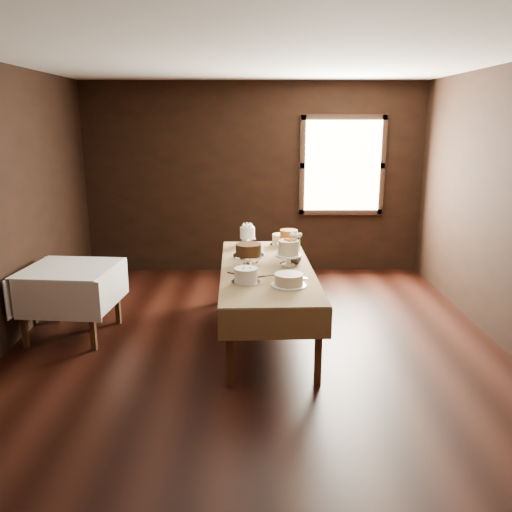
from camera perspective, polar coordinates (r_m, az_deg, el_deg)
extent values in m
cube|color=black|center=(5.28, 0.02, -10.59)|extent=(5.00, 6.00, 0.01)
cube|color=beige|center=(4.81, 0.03, 21.21)|extent=(5.00, 6.00, 0.01)
cube|color=black|center=(7.82, -0.22, 8.40)|extent=(5.00, 0.02, 2.80)
cube|color=black|center=(1.97, 1.02, -10.91)|extent=(5.00, 0.02, 2.80)
cube|color=#FFEABF|center=(7.86, 9.44, 9.70)|extent=(1.10, 0.05, 1.30)
cube|color=#3F2515|center=(4.56, -2.92, -10.18)|extent=(0.06, 0.06, 0.68)
cube|color=#3F2515|center=(6.66, -2.71, -2.05)|extent=(0.06, 0.06, 0.68)
cube|color=#3F2515|center=(4.61, 6.82, -9.96)|extent=(0.06, 0.06, 0.68)
cube|color=#3F2515|center=(6.70, 3.88, -1.98)|extent=(0.06, 0.06, 0.68)
cube|color=#3F2515|center=(5.48, 1.17, -1.58)|extent=(0.95, 2.39, 0.04)
cube|color=tan|center=(5.48, 1.18, -1.32)|extent=(1.01, 2.45, 0.01)
cube|color=#3F2515|center=(5.77, -24.10, -5.88)|extent=(0.06, 0.06, 0.70)
cube|color=#3F2515|center=(6.37, -21.04, -3.70)|extent=(0.06, 0.06, 0.70)
cube|color=#3F2515|center=(5.47, -17.48, -6.38)|extent=(0.06, 0.06, 0.70)
cube|color=#3F2515|center=(6.09, -14.96, -4.02)|extent=(0.06, 0.06, 0.70)
cube|color=#3F2515|center=(5.81, -19.71, -1.47)|extent=(0.89, 0.89, 0.04)
cube|color=white|center=(5.80, -19.73, -1.23)|extent=(0.98, 0.98, 0.01)
cylinder|color=silver|center=(6.45, -0.94, 1.66)|extent=(0.22, 0.22, 0.11)
cylinder|color=white|center=(6.42, -0.95, 2.68)|extent=(0.25, 0.25, 0.13)
cylinder|color=silver|center=(6.46, 2.82, 1.25)|extent=(0.29, 0.29, 0.01)
cylinder|color=beige|center=(6.45, 2.82, 1.84)|extent=(0.32, 0.32, 0.13)
cylinder|color=white|center=(6.00, -0.39, 0.21)|extent=(0.30, 0.30, 0.01)
cylinder|color=white|center=(5.98, -0.39, 0.72)|extent=(0.30, 0.30, 0.10)
cylinder|color=white|center=(5.97, 3.57, 0.79)|extent=(0.27, 0.27, 0.15)
cylinder|color=#B06319|center=(5.94, 3.60, 2.22)|extent=(0.26, 0.26, 0.16)
cylinder|color=silver|center=(5.56, -0.81, -0.36)|extent=(0.33, 0.33, 0.12)
cylinder|color=#391F0B|center=(5.53, -0.82, 0.85)|extent=(0.36, 0.36, 0.12)
cylinder|color=white|center=(5.53, 3.56, -0.41)|extent=(0.28, 0.28, 0.14)
cylinder|color=beige|center=(5.50, 3.58, 1.04)|extent=(0.23, 0.23, 0.15)
cylinder|color=silver|center=(4.97, -1.12, -2.85)|extent=(0.28, 0.28, 0.01)
cylinder|color=white|center=(4.95, -1.12, -2.07)|extent=(0.31, 0.31, 0.13)
cylinder|color=white|center=(4.89, 3.59, -3.19)|extent=(0.33, 0.33, 0.01)
cylinder|color=beige|center=(4.87, 3.60, -2.55)|extent=(0.35, 0.35, 0.10)
cube|color=silver|center=(5.18, 1.74, -2.15)|extent=(0.23, 0.11, 0.01)
cube|color=silver|center=(5.15, 4.99, -2.29)|extent=(0.18, 0.19, 0.01)
cube|color=silver|center=(5.78, 0.36, -0.36)|extent=(0.08, 0.24, 0.01)
cube|color=silver|center=(5.76, 3.46, -0.45)|extent=(0.15, 0.22, 0.01)
cube|color=silver|center=(5.19, -1.69, -2.13)|extent=(0.21, 0.17, 0.01)
imported|color=#2D2823|center=(5.63, 4.32, -0.16)|extent=(0.18, 0.18, 0.14)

